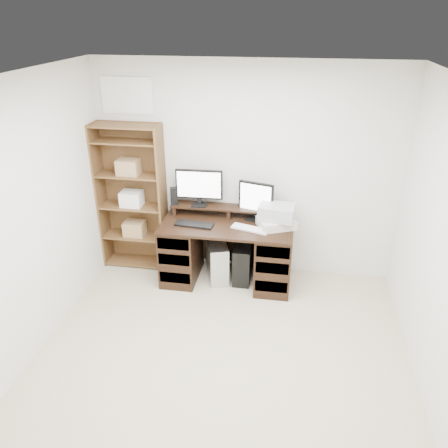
% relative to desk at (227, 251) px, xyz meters
% --- Properties ---
extents(room, '(3.54, 4.04, 2.54)m').
position_rel_desk_xyz_m(room, '(0.16, -1.64, 0.86)').
color(room, '#BAAF90').
rests_on(room, ground).
extents(desk, '(1.50, 0.70, 0.75)m').
position_rel_desk_xyz_m(desk, '(0.00, 0.00, 0.00)').
color(desk, black).
rests_on(desk, ground).
extents(riser_shelf, '(1.40, 0.22, 0.12)m').
position_rel_desk_xyz_m(riser_shelf, '(0.00, 0.21, 0.45)').
color(riser_shelf, black).
rests_on(riser_shelf, desk).
extents(monitor_wide, '(0.55, 0.15, 0.43)m').
position_rel_desk_xyz_m(monitor_wide, '(-0.36, 0.20, 0.72)').
color(monitor_wide, black).
rests_on(monitor_wide, riser_shelf).
extents(monitor_small, '(0.41, 0.20, 0.45)m').
position_rel_desk_xyz_m(monitor_small, '(0.30, 0.18, 0.61)').
color(monitor_small, black).
rests_on(monitor_small, desk).
extents(speaker, '(0.10, 0.10, 0.20)m').
position_rel_desk_xyz_m(speaker, '(-0.66, 0.18, 0.58)').
color(speaker, black).
rests_on(speaker, riser_shelf).
extents(keyboard_black, '(0.44, 0.18, 0.02)m').
position_rel_desk_xyz_m(keyboard_black, '(-0.36, -0.10, 0.37)').
color(keyboard_black, black).
rests_on(keyboard_black, desk).
extents(keyboard_white, '(0.44, 0.24, 0.02)m').
position_rel_desk_xyz_m(keyboard_white, '(0.28, -0.10, 0.37)').
color(keyboard_white, silver).
rests_on(keyboard_white, desk).
extents(mouse, '(0.10, 0.08, 0.03)m').
position_rel_desk_xyz_m(mouse, '(0.56, -0.09, 0.38)').
color(mouse, silver).
rests_on(mouse, desk).
extents(printer, '(0.47, 0.43, 0.10)m').
position_rel_desk_xyz_m(printer, '(0.55, 0.01, 0.41)').
color(printer, beige).
rests_on(printer, desk).
extents(basket, '(0.41, 0.32, 0.17)m').
position_rel_desk_xyz_m(basket, '(0.55, 0.01, 0.54)').
color(basket, '#A0A5AB').
rests_on(basket, printer).
extents(tower_silver, '(0.35, 0.52, 0.48)m').
position_rel_desk_xyz_m(tower_silver, '(-0.13, 0.03, -0.15)').
color(tower_silver, '#AEAFB5').
rests_on(tower_silver, ground).
extents(tower_black, '(0.21, 0.47, 0.47)m').
position_rel_desk_xyz_m(tower_black, '(0.19, 0.06, -0.16)').
color(tower_black, black).
rests_on(tower_black, ground).
extents(bookshelf, '(0.80, 0.30, 1.80)m').
position_rel_desk_xyz_m(bookshelf, '(-1.19, 0.21, 0.53)').
color(bookshelf, brown).
rests_on(bookshelf, ground).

